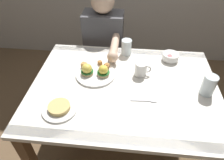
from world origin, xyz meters
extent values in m
plane|color=brown|center=(0.00, 0.00, 0.00)|extent=(6.00, 6.00, 0.00)
cube|color=white|center=(0.00, 0.00, 0.73)|extent=(1.20, 0.90, 0.03)
cube|color=#4C6BB7|center=(0.00, -0.40, 0.74)|extent=(1.20, 0.06, 0.00)
cube|color=#4C6BB7|center=(0.00, 0.40, 0.74)|extent=(1.20, 0.06, 0.00)
cube|color=brown|center=(-0.55, 0.40, 0.36)|extent=(0.06, 0.06, 0.71)
cube|color=brown|center=(0.55, 0.40, 0.36)|extent=(0.06, 0.06, 0.71)
cylinder|color=white|center=(-0.20, 0.09, 0.75)|extent=(0.27, 0.27, 0.01)
cylinder|color=tan|center=(-0.26, 0.08, 0.76)|extent=(0.08, 0.08, 0.02)
cylinder|color=#286B2D|center=(-0.26, 0.08, 0.78)|extent=(0.08, 0.08, 0.01)
sphere|color=#F7DB56|center=(-0.26, 0.08, 0.80)|extent=(0.07, 0.07, 0.07)
cylinder|color=tan|center=(-0.15, 0.08, 0.76)|extent=(0.08, 0.08, 0.02)
cylinder|color=#286B2D|center=(-0.15, 0.08, 0.78)|extent=(0.08, 0.08, 0.01)
sphere|color=yellow|center=(-0.15, 0.08, 0.80)|extent=(0.07, 0.07, 0.07)
cube|color=#B77A42|center=(-0.13, 0.15, 0.77)|extent=(0.03, 0.03, 0.03)
cube|color=#AD7038|center=(-0.19, 0.19, 0.77)|extent=(0.04, 0.04, 0.03)
cube|color=#AD7038|center=(-0.14, 0.15, 0.77)|extent=(0.03, 0.03, 0.04)
cube|color=tan|center=(-0.14, 0.17, 0.77)|extent=(0.04, 0.04, 0.03)
cube|color=tan|center=(-0.29, 0.15, 0.77)|extent=(0.04, 0.04, 0.03)
cylinder|color=white|center=(0.32, 0.32, 0.74)|extent=(0.10, 0.10, 0.01)
cylinder|color=white|center=(0.32, 0.32, 0.77)|extent=(0.12, 0.12, 0.04)
cube|color=#F4A85B|center=(0.30, 0.32, 0.77)|extent=(0.03, 0.03, 0.02)
cube|color=#EA6B70|center=(0.31, 0.29, 0.78)|extent=(0.04, 0.04, 0.03)
cube|color=#EA6B70|center=(0.33, 0.34, 0.77)|extent=(0.03, 0.03, 0.02)
cube|color=#F4DB66|center=(0.32, 0.32, 0.78)|extent=(0.03, 0.03, 0.02)
cube|color=#EA6B70|center=(0.33, 0.31, 0.77)|extent=(0.02, 0.02, 0.02)
cube|color=#EA6B70|center=(0.30, 0.33, 0.78)|extent=(0.03, 0.03, 0.02)
cylinder|color=white|center=(0.10, 0.12, 0.79)|extent=(0.08, 0.08, 0.09)
cylinder|color=black|center=(0.10, 0.12, 0.83)|extent=(0.07, 0.07, 0.01)
torus|color=white|center=(0.14, 0.12, 0.79)|extent=(0.06, 0.02, 0.06)
cube|color=silver|center=(0.10, -0.12, 0.74)|extent=(0.12, 0.02, 0.00)
cube|color=silver|center=(0.18, -0.12, 0.74)|extent=(0.04, 0.03, 0.00)
cylinder|color=silver|center=(0.50, -0.02, 0.81)|extent=(0.08, 0.08, 0.13)
cylinder|color=silver|center=(0.50, -0.02, 0.77)|extent=(0.07, 0.07, 0.06)
cylinder|color=silver|center=(-0.01, 0.37, 0.80)|extent=(0.08, 0.08, 0.12)
cylinder|color=silver|center=(-0.01, 0.37, 0.78)|extent=(0.07, 0.07, 0.07)
cylinder|color=white|center=(-0.36, -0.24, 0.75)|extent=(0.20, 0.20, 0.01)
cylinder|color=#DBBC70|center=(-0.36, -0.24, 0.76)|extent=(0.12, 0.12, 0.02)
cylinder|color=#33333D|center=(-0.31, 0.53, 0.23)|extent=(0.11, 0.11, 0.45)
cylinder|color=#33333D|center=(-0.13, 0.53, 0.23)|extent=(0.11, 0.11, 0.45)
cube|color=#4C4C51|center=(-0.22, 0.63, 0.70)|extent=(0.34, 0.20, 0.50)
sphere|color=beige|center=(-0.22, 0.63, 1.04)|extent=(0.19, 0.19, 0.19)
cylinder|color=beige|center=(-0.10, 0.38, 0.80)|extent=(0.06, 0.30, 0.06)
sphere|color=beige|center=(-0.10, 0.23, 0.80)|extent=(0.08, 0.08, 0.08)
camera|label=1|loc=(0.02, -0.97, 1.63)|focal=32.74mm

